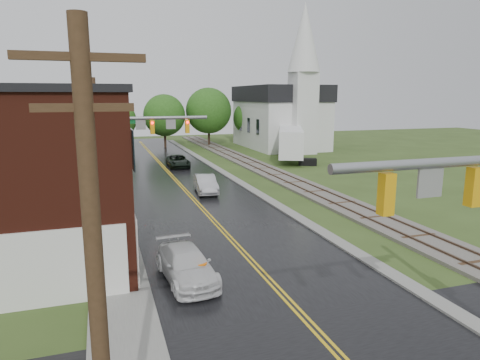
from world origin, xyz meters
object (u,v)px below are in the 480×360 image
traffic_signal_far (143,134)px  suv_dark (178,161)px  utility_pole_c (97,125)px  sedan_silver (206,184)px  tree_left_c (22,131)px  construction_barrel (201,274)px  utility_pole_b (97,146)px  tree_left_e (78,123)px  utility_pole_a (97,301)px  pickup_white (186,265)px  church (283,110)px  semi_trailer (291,141)px

traffic_signal_far → suv_dark: 15.08m
utility_pole_c → sedan_silver: size_ratio=2.01×
tree_left_c → construction_barrel: bearing=-69.9°
traffic_signal_far → utility_pole_b: 6.01m
utility_pole_b → tree_left_c: 19.24m
utility_pole_b → construction_barrel: (3.88, -12.00, -4.22)m
tree_left_e → construction_barrel: (5.93, -35.90, -4.31)m
utility_pole_a → tree_left_e: 45.94m
tree_left_c → pickup_white: tree_left_c is taller
utility_pole_c → tree_left_e: bearing=137.2°
construction_barrel → church: bearing=62.3°
utility_pole_c → construction_barrel: 34.48m
sedan_silver → semi_trailer: 20.94m
utility_pole_a → suv_dark: utility_pole_a is taller
tree_left_e → sedan_silver: size_ratio=1.82×
utility_pole_b → tree_left_c: size_ratio=1.18×
traffic_signal_far → tree_left_e: tree_left_e is taller
traffic_signal_far → utility_pole_b: utility_pole_b is taller
pickup_white → sedan_silver: bearing=68.9°
utility_pole_a → sedan_silver: bearing=73.1°
utility_pole_b → tree_left_c: (-7.05, 17.90, -0.21)m
traffic_signal_far → construction_barrel: size_ratio=7.32×
utility_pole_a → construction_barrel: size_ratio=8.97×
church → utility_pole_c: bearing=-160.0°
traffic_signal_far → tree_left_c: size_ratio=0.96×
pickup_white → semi_trailer: bearing=53.6°
traffic_signal_far → pickup_white: bearing=-89.7°
church → sedan_silver: bearing=-124.8°
sedan_silver → semi_trailer: (14.58, 14.94, 1.60)m
pickup_white → utility_pole_b: bearing=102.1°
traffic_signal_far → sedan_silver: 6.48m
sedan_silver → pickup_white: (-4.83, -16.38, -0.05)m
utility_pole_b → construction_barrel: bearing=-72.1°
pickup_white → semi_trailer: (19.41, 31.33, 1.65)m
church → utility_pole_c: church is taller
tree_left_c → sedan_silver: 20.32m
utility_pole_a → construction_barrel: utility_pole_a is taller
utility_pole_a → semi_trailer: (22.81, 41.99, -2.38)m
construction_barrel → sedan_silver: bearing=75.7°
pickup_white → semi_trailer: semi_trailer is taller
utility_pole_c → pickup_white: 33.75m
utility_pole_a → tree_left_c: bearing=100.0°
utility_pole_c → tree_left_c: (-7.05, -4.10, -0.21)m
tree_left_c → suv_dark: bearing=2.4°
pickup_white → suv_dark: bearing=75.9°
pickup_white → utility_pole_a: bearing=-112.4°
sedan_silver → tree_left_c: bearing=145.0°
utility_pole_c → church: bearing=20.0°
utility_pole_b → pickup_white: bearing=-73.3°
semi_trailer → suv_dark: bearing=-174.3°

